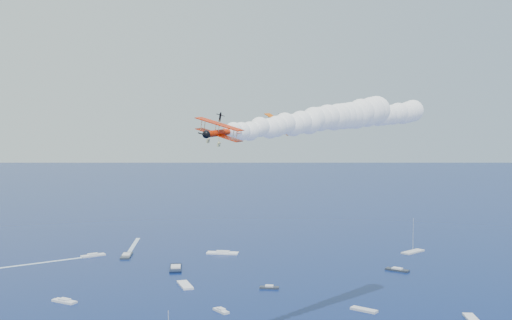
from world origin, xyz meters
name	(u,v)px	position (x,y,z in m)	size (l,w,h in m)	color
biplane_lead	(279,126)	(9.12, 39.19, 57.39)	(7.74, 8.68, 5.23)	#E35504
biplane_trail	(220,133)	(-21.15, -2.56, 56.22)	(7.35, 8.24, 4.97)	red
smoke_trail_lead	(358,118)	(37.67, 49.34, 59.70)	(58.01, 24.85, 11.18)	white
smoke_trail_trail	(318,120)	(4.70, 13.24, 58.53)	(53.14, 35.05, 11.18)	white
spectator_boats	(188,282)	(12.18, 121.66, 0.35)	(241.79, 192.18, 0.70)	#2C323B
boat_wakes	(58,280)	(-31.40, 145.08, 0.03)	(87.95, 180.59, 0.04)	white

